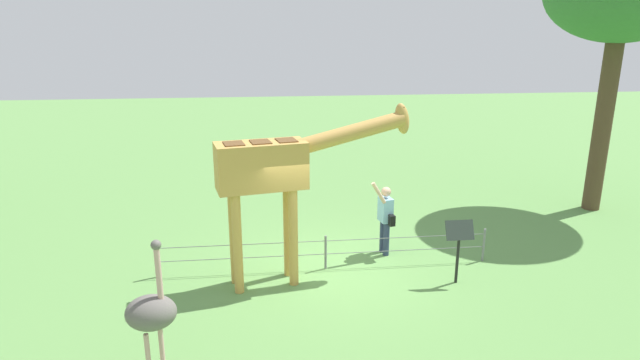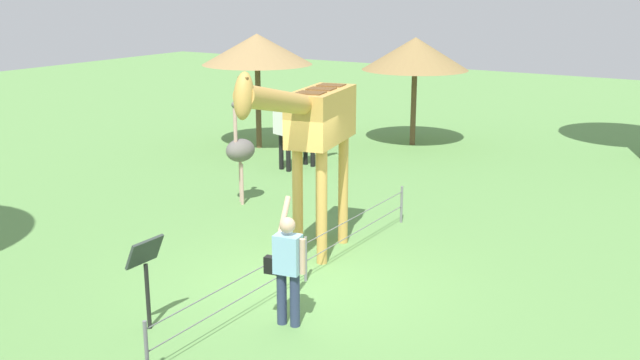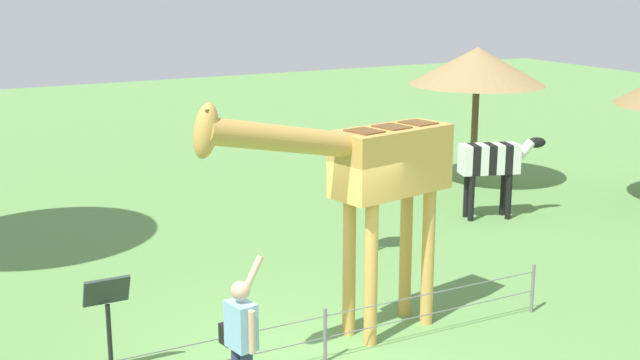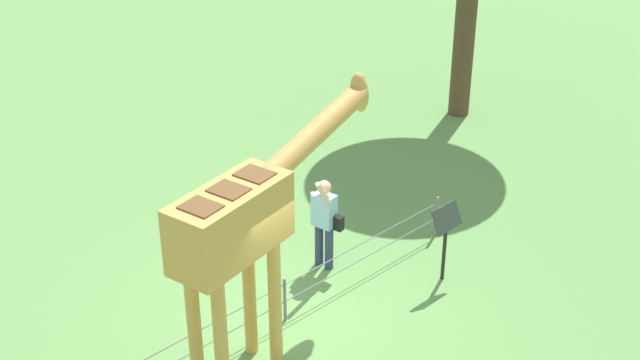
{
  "view_description": "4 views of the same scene",
  "coord_description": "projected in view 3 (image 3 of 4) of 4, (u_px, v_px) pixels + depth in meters",
  "views": [
    {
      "loc": [
        -1.29,
        -10.12,
        4.93
      ],
      "look_at": [
        -0.18,
        -0.48,
        2.14
      ],
      "focal_mm": 29.44,
      "sensor_mm": 36.0,
      "label": 1
    },
    {
      "loc": [
        9.06,
        5.99,
        4.61
      ],
      "look_at": [
        0.65,
        0.74,
        1.93
      ],
      "focal_mm": 40.67,
      "sensor_mm": 36.0,
      "label": 2
    },
    {
      "loc": [
        4.79,
        8.85,
        4.89
      ],
      "look_at": [
        -0.09,
        -0.25,
        2.36
      ],
      "focal_mm": 47.1,
      "sensor_mm": 36.0,
      "label": 3
    },
    {
      "loc": [
        -6.75,
        -7.73,
        7.83
      ],
      "look_at": [
        0.72,
        0.06,
        2.1
      ],
      "focal_mm": 48.07,
      "sensor_mm": 36.0,
      "label": 4
    }
  ],
  "objects": [
    {
      "name": "info_sign",
      "position": [
        107.0,
        305.0,
        10.29
      ],
      "size": [
        0.56,
        0.21,
        1.32
      ],
      "color": "black",
      "rests_on": "ground_plane"
    },
    {
      "name": "ostrich",
      "position": [
        371.0,
        189.0,
        14.95
      ],
      "size": [
        0.7,
        0.56,
        2.25
      ],
      "color": "#CC9E93",
      "rests_on": "ground_plane"
    },
    {
      "name": "shade_hut_near",
      "position": [
        477.0,
        66.0,
        19.29
      ],
      "size": [
        3.13,
        3.13,
        3.28
      ],
      "color": "brown",
      "rests_on": "ground_plane"
    },
    {
      "name": "zebra",
      "position": [
        492.0,
        163.0,
        17.07
      ],
      "size": [
        1.81,
        0.85,
        1.66
      ],
      "color": "black",
      "rests_on": "ground_plane"
    },
    {
      "name": "wire_fence",
      "position": [
        325.0,
        333.0,
        10.79
      ],
      "size": [
        7.05,
        0.05,
        0.75
      ],
      "color": "slate",
      "rests_on": "ground_plane"
    },
    {
      "name": "visitor",
      "position": [
        241.0,
        337.0,
        9.48
      ],
      "size": [
        0.56,
        0.57,
        1.77
      ],
      "color": "navy",
      "rests_on": "ground_plane"
    },
    {
      "name": "giraffe",
      "position": [
        372.0,
        173.0,
        11.16
      ],
      "size": [
        3.98,
        1.25,
        3.54
      ],
      "color": "gold",
      "rests_on": "ground_plane"
    },
    {
      "name": "ground_plane",
      "position": [
        323.0,
        360.0,
        10.94
      ],
      "size": [
        60.0,
        60.0,
        0.0
      ],
      "primitive_type": "plane",
      "color": "#60934C"
    }
  ]
}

